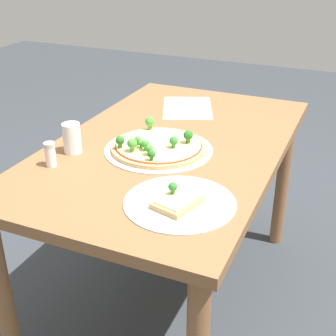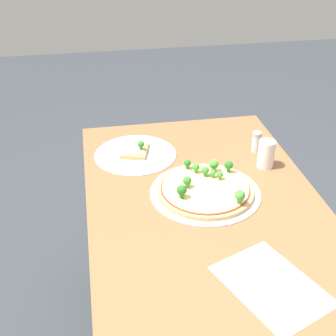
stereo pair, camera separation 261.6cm
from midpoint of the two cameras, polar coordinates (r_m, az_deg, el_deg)
name	(u,v)px [view 2 (the right image)]	position (r m, az deg, el deg)	size (l,w,h in m)	color
dining_table	(206,229)	(1.00, 48.22, -49.48)	(1.28, 0.77, 0.71)	brown
pizza_tray_whole	(206,189)	(0.91, 47.38, -43.65)	(0.37, 0.37, 0.07)	silver
pizza_tray_slice	(135,152)	(0.87, 18.98, -34.89)	(0.31, 0.31, 0.06)	silver
drinking_cup	(266,154)	(1.05, 51.26, -28.85)	(0.06, 0.06, 0.10)	white
condiment_shaker	(256,142)	(1.08, 45.90, -25.01)	(0.04, 0.04, 0.08)	silver
paper_menu	(272,285)	(1.07, 82.10, -53.70)	(0.29, 0.20, 0.00)	white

